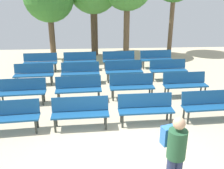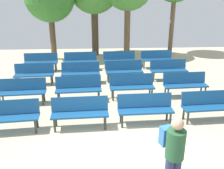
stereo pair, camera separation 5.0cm
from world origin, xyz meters
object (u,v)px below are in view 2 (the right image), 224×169
bench_r2_c1 (81,71)px  bench_r1_c3 (185,83)px  bench_r1_c0 (22,90)px  bench_r2_c3 (168,68)px  bench_r3_c2 (119,59)px  bench_r2_c2 (124,69)px  bench_r0_c0 (9,115)px  bench_r0_c2 (145,107)px  bench_r0_c3 (208,104)px  bench_r2_c0 (34,73)px  bench_r1_c1 (79,87)px  visitor_with_backpack (173,152)px  bench_r3_c1 (81,60)px  bench_r1_c2 (132,85)px  bench_r3_c3 (157,58)px  bench_r0_c1 (80,111)px  bench_r3_c0 (41,61)px

bench_r2_c1 → bench_r1_c3: bearing=-25.2°
bench_r1_c0 → bench_r1_c3: same height
bench_r2_c3 → bench_r3_c2: (-2.01, 1.75, 0.00)m
bench_r2_c2 → bench_r2_c1: bearing=-177.8°
bench_r0_c0 → bench_r0_c2: 3.81m
bench_r2_c3 → bench_r2_c2: bearing=179.3°
bench_r0_c3 → bench_r2_c3: same height
bench_r2_c0 → bench_r3_c2: (3.72, 2.03, 0.00)m
bench_r1_c1 → bench_r0_c2: bearing=-43.2°
bench_r2_c1 → bench_r3_c2: bearing=45.0°
bench_r0_c0 → visitor_with_backpack: visitor_with_backpack is taller
bench_r2_c2 → bench_r3_c2: size_ratio=1.00×
bench_r0_c2 → bench_r0_c3: same height
bench_r1_c3 → bench_r2_c3: same height
bench_r2_c1 → bench_r2_c2: (1.86, 0.16, 0.00)m
bench_r0_c2 → visitor_with_backpack: bearing=-92.0°
bench_r1_c3 → bench_r2_c0: size_ratio=1.00×
bench_r0_c3 → bench_r1_c1: 4.29m
bench_r3_c1 → visitor_with_backpack: bearing=-77.9°
bench_r2_c0 → bench_r2_c3: 5.74m
bench_r0_c3 → bench_r3_c2: same height
bench_r1_c2 → bench_r3_c1: (-2.06, 3.61, 0.00)m
bench_r2_c0 → bench_r3_c2: bearing=25.5°
bench_r1_c1 → bench_r1_c2: (1.90, 0.15, 0.00)m
bench_r0_c2 → bench_r2_c3: bearing=63.8°
bench_r2_c2 → bench_r3_c1: 2.63m
bench_r0_c2 → bench_r3_c3: same height
bench_r2_c2 → bench_r2_c3: same height
bench_r0_c3 → bench_r2_c2: bearing=117.5°
bench_r0_c1 → bench_r3_c0: size_ratio=1.00×
bench_r0_c0 → bench_r3_c1: bearing=69.5°
bench_r3_c3 → bench_r0_c1: bearing=-124.0°
bench_r0_c0 → bench_r1_c1: 2.63m
bench_r3_c2 → bench_r3_c3: (1.92, 0.10, 0.00)m
bench_r1_c1 → bench_r2_c1: bearing=88.0°
bench_r0_c1 → bench_r3_c3: 6.76m
bench_r2_c2 → bench_r0_c2: bearing=-89.4°
bench_r0_c3 → bench_r1_c0: (-5.89, 1.50, 0.00)m
bench_r1_c2 → bench_r2_c3: 2.68m
bench_r0_c3 → bench_r2_c0: same height
bench_r2_c0 → bench_r3_c2: same height
visitor_with_backpack → bench_r0_c3: bearing=-140.9°
bench_r3_c0 → bench_r3_c1: same height
bench_r0_c0 → bench_r3_c3: same height
bench_r3_c1 → bench_r0_c0: bearing=-108.4°
bench_r2_c0 → bench_r2_c2: 3.78m
bench_r0_c1 → bench_r3_c1: 5.61m
bench_r0_c3 → bench_r2_c2: size_ratio=1.00×
bench_r0_c1 → bench_r0_c2: same height
visitor_with_backpack → bench_r2_c2: bearing=-104.9°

